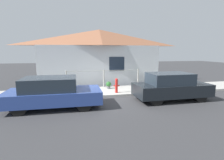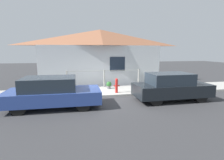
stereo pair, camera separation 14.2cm
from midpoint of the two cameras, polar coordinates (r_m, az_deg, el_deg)
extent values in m
plane|color=#38383A|center=(9.59, -0.04, -5.63)|extent=(60.00, 60.00, 0.00)
cube|color=#B2AFA8|center=(10.70, -1.30, -3.69)|extent=(24.00, 2.38, 0.12)
cube|color=silver|center=(12.32, -2.87, 4.55)|extent=(8.61, 0.12, 2.89)
cube|color=#1E2838|center=(12.44, 2.10, 5.27)|extent=(1.10, 0.04, 1.00)
pyramid|color=#A36647|center=(13.34, -3.63, 13.64)|extent=(9.01, 2.20, 1.17)
cylinder|color=#999993|center=(11.46, -14.15, 0.13)|extent=(0.10, 0.10, 1.14)
cylinder|color=#999993|center=(11.59, -2.22, 0.51)|extent=(0.10, 0.10, 1.14)
cylinder|color=#999993|center=(12.20, 8.98, 0.85)|extent=(0.10, 0.10, 1.14)
cylinder|color=#999993|center=(11.52, -2.23, 3.07)|extent=(4.80, 0.03, 0.03)
cube|color=#2D4793|center=(8.19, -17.92, -4.97)|extent=(4.10, 1.82, 0.55)
cube|color=#232D38|center=(8.09, -19.27, -1.14)|extent=(2.26, 1.58, 0.57)
cylinder|color=black|center=(8.91, -9.14, -4.76)|extent=(0.66, 0.21, 0.65)
cylinder|color=black|center=(7.44, -8.80, -7.62)|extent=(0.66, 0.21, 0.65)
cylinder|color=black|center=(9.21, -25.13, -5.08)|extent=(0.66, 0.21, 0.65)
cylinder|color=black|center=(7.79, -27.89, -7.84)|extent=(0.66, 0.21, 0.65)
cube|color=black|center=(9.42, 19.30, -3.01)|extent=(3.82, 1.64, 0.60)
cube|color=#232D38|center=(9.24, 18.69, 0.44)|extent=(2.10, 1.44, 0.55)
cylinder|color=black|center=(10.66, 22.78, -3.00)|extent=(0.67, 0.20, 0.66)
cylinder|color=black|center=(9.59, 27.42, -4.66)|extent=(0.67, 0.20, 0.66)
cylinder|color=black|center=(9.53, 10.99, -3.84)|extent=(0.67, 0.20, 0.66)
cylinder|color=black|center=(8.32, 14.66, -5.92)|extent=(0.67, 0.20, 0.66)
cylinder|color=red|center=(10.00, 1.89, -2.13)|extent=(0.15, 0.15, 0.73)
sphere|color=red|center=(9.93, 1.90, 0.11)|extent=(0.16, 0.16, 0.16)
cylinder|color=red|center=(9.97, 1.29, -1.95)|extent=(0.13, 0.07, 0.07)
cylinder|color=red|center=(10.02, 2.49, -1.90)|extent=(0.13, 0.07, 0.07)
cylinder|color=slate|center=(11.15, -0.66, -2.39)|extent=(0.22, 0.22, 0.16)
sphere|color=#2D6B2D|center=(11.11, -0.67, -1.35)|extent=(0.33, 0.33, 0.33)
cylinder|color=slate|center=(10.67, -13.88, -3.11)|extent=(0.23, 0.23, 0.20)
sphere|color=#235B28|center=(10.62, -13.93, -1.86)|extent=(0.37, 0.37, 0.37)
cylinder|color=slate|center=(11.68, 13.26, -2.08)|extent=(0.28, 0.28, 0.18)
sphere|color=#2D6B2D|center=(11.62, 13.32, -0.66)|extent=(0.54, 0.54, 0.54)
camera|label=1|loc=(0.07, -89.58, 0.07)|focal=28.00mm
camera|label=2|loc=(0.07, 90.42, -0.07)|focal=28.00mm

